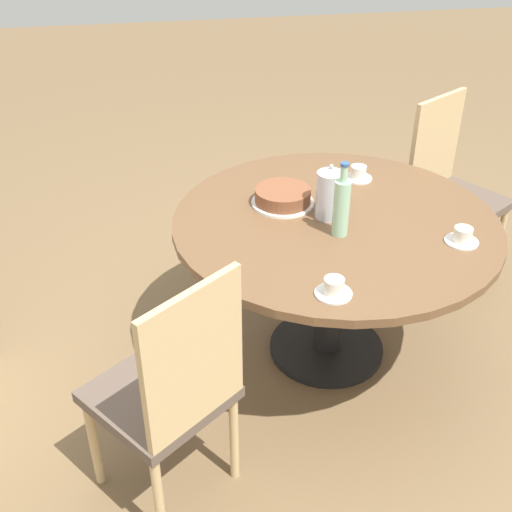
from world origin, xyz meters
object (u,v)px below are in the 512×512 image
chair_b (450,187)px  cup_a (334,288)px  coffee_pot (329,193)px  cup_b (462,237)px  water_bottle (341,206)px  cup_c (358,174)px  cake_main (283,197)px  chair_a (171,389)px

chair_b → cup_a: (-1.10, 0.98, 0.24)m
coffee_pot → cup_a: size_ratio=1.81×
chair_b → cup_b: (-0.86, 0.38, 0.24)m
chair_b → cup_b: chair_b is taller
chair_b → cup_a: size_ratio=7.35×
water_bottle → cup_c: water_bottle is taller
cup_b → cup_a: bearing=112.3°
coffee_pot → cake_main: bearing=48.9°
chair_b → cup_a: 1.49m
chair_b → cup_c: chair_b is taller
coffee_pot → cup_c: 0.41m
water_bottle → cake_main: bearing=30.1°
chair_a → water_bottle: (0.54, -0.73, 0.34)m
cup_b → chair_b: bearing=-24.0°
cake_main → cup_b: size_ratio=2.06×
chair_a → cake_main: (0.83, -0.56, 0.25)m
cup_a → cup_c: bearing=-23.2°
chair_a → coffee_pot: size_ratio=4.06×
coffee_pot → cake_main: (0.14, 0.16, -0.07)m
chair_a → coffee_pot: chair_a is taller
chair_a → cup_b: size_ratio=7.35×
chair_a → chair_b: 2.00m
chair_a → cup_c: size_ratio=7.35×
water_bottle → cup_b: water_bottle is taller
cake_main → cup_b: 0.76m
chair_b → coffee_pot: chair_b is taller
coffee_pot → cup_a: coffee_pot is taller
coffee_pot → water_bottle: water_bottle is taller
chair_b → cup_a: chair_b is taller
chair_b → cup_b: 0.97m
cup_c → coffee_pot: bearing=143.8°
chair_b → cake_main: size_ratio=3.57×
cake_main → cup_a: bearing=-177.6°
water_bottle → cup_a: water_bottle is taller
chair_a → cup_b: (0.39, -1.18, 0.24)m
cup_b → cake_main: bearing=54.7°
coffee_pot → cake_main: coffee_pot is taller
water_bottle → cup_b: (-0.15, -0.45, -0.10)m
coffee_pot → cup_b: (-0.30, -0.46, -0.08)m
chair_b → cake_main: chair_b is taller
coffee_pot → cup_c: coffee_pot is taller
coffee_pot → cup_c: bearing=-36.2°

